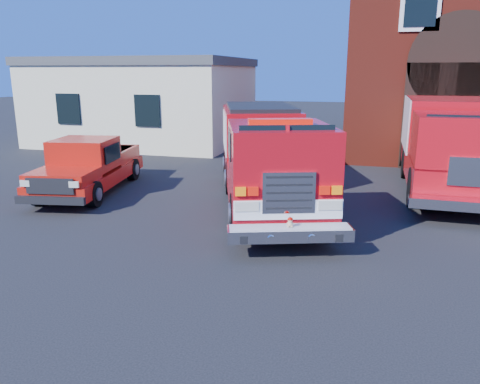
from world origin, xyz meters
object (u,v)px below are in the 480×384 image
(fire_engine, at_px, (266,155))
(secondary_truck, at_px, (448,140))
(side_building, at_px, (147,100))
(pickup_truck, at_px, (89,166))

(fire_engine, xyz_separation_m, secondary_truck, (5.30, 3.37, 0.15))
(fire_engine, bearing_deg, secondary_truck, 32.41)
(side_building, xyz_separation_m, fire_engine, (8.69, -10.15, -0.83))
(fire_engine, bearing_deg, pickup_truck, -176.43)
(pickup_truck, xyz_separation_m, secondary_truck, (10.88, 3.71, 0.72))
(side_building, height_order, pickup_truck, side_building)
(side_building, distance_m, fire_engine, 13.39)
(fire_engine, xyz_separation_m, pickup_truck, (-5.58, -0.35, -0.57))
(side_building, height_order, secondary_truck, side_building)
(pickup_truck, height_order, secondary_truck, secondary_truck)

